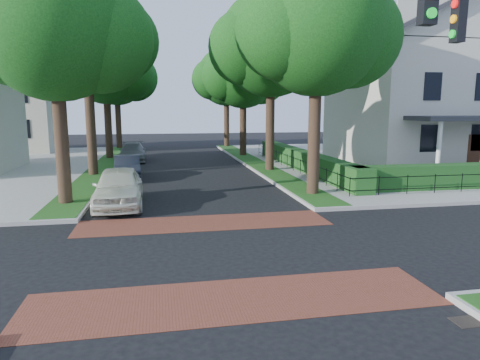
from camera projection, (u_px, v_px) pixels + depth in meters
name	position (u px, v px, depth m)	size (l,w,h in m)	color
ground	(216.00, 252.00, 12.36)	(120.00, 120.00, 0.00)	black
sidewalk_ne	(426.00, 159.00, 34.33)	(30.00, 30.00, 0.15)	gray
crosswalk_far	(205.00, 223.00, 15.46)	(9.00, 2.20, 0.01)	brown
crosswalk_near	(236.00, 299.00, 9.26)	(9.00, 2.20, 0.01)	brown
storm_drain	(469.00, 322.00, 8.30)	(0.65, 0.45, 0.01)	black
grass_strip_ne	(254.00, 162.00, 31.83)	(1.60, 29.80, 0.02)	#164614
grass_strip_nw	(104.00, 165.00, 29.86)	(1.60, 29.80, 0.02)	#164614
tree_right_near	(317.00, 29.00, 19.14)	(7.75, 6.67, 10.66)	black
tree_right_mid	(272.00, 46.00, 26.85)	(8.25, 7.09, 11.22)	black
tree_right_far	(244.00, 74.00, 35.72)	(7.25, 6.23, 9.74)	black
tree_right_back	(227.00, 77.00, 44.39)	(7.50, 6.45, 10.20)	black
tree_left_near	(58.00, 29.00, 17.18)	(7.50, 6.45, 10.20)	black
tree_left_mid	(88.00, 34.00, 24.77)	(8.00, 6.88, 11.48)	black
tree_left_far	(107.00, 70.00, 33.66)	(7.00, 6.02, 9.86)	black
tree_left_back	(118.00, 75.00, 42.36)	(7.75, 6.66, 10.44)	black
hedge_main_road	(302.00, 160.00, 28.18)	(1.00, 18.00, 1.20)	#1C4919
fence_main_road	(290.00, 162.00, 28.06)	(0.06, 18.00, 0.90)	black
house_victorian	(433.00, 81.00, 29.99)	(13.00, 13.05, 12.48)	beige
house_left_far	(5.00, 98.00, 39.70)	(10.00, 9.00, 10.14)	beige
parked_car_front	(119.00, 187.00, 17.99)	(1.96, 4.86, 1.66)	silver
parked_car_middle	(127.00, 167.00, 25.09)	(1.43, 4.11, 1.36)	black
parked_car_rear	(133.00, 152.00, 33.51)	(1.99, 4.88, 1.42)	slate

